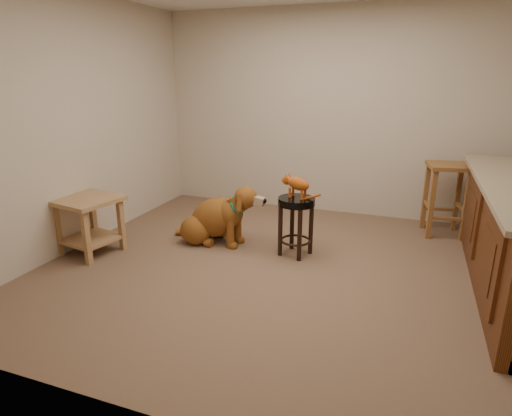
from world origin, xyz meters
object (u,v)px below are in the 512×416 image
at_px(padded_stool, 296,215).
at_px(golden_retriever, 216,219).
at_px(wood_stool, 445,198).
at_px(side_table, 89,217).
at_px(tabby_kitten, 296,184).

xyz_separation_m(padded_stool, golden_retriever, (-0.91, 0.03, -0.16)).
bearing_deg(wood_stool, side_table, -151.83).
xyz_separation_m(golden_retriever, tabby_kitten, (0.90, -0.03, 0.48)).
bearing_deg(golden_retriever, padded_stool, 1.10).
distance_m(wood_stool, tabby_kitten, 1.88).
bearing_deg(wood_stool, golden_retriever, -154.31).
xyz_separation_m(wood_stool, tabby_kitten, (-1.45, -1.16, 0.32)).
xyz_separation_m(side_table, golden_retriever, (1.09, 0.71, -0.12)).
bearing_deg(side_table, golden_retriever, 33.16).
height_order(wood_stool, tabby_kitten, tabby_kitten).
distance_m(padded_stool, golden_retriever, 0.93).
relative_size(wood_stool, tabby_kitten, 1.98).
bearing_deg(golden_retriever, side_table, -143.81).
xyz_separation_m(side_table, tabby_kitten, (1.99, 0.68, 0.36)).
bearing_deg(tabby_kitten, padded_stool, -5.72).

